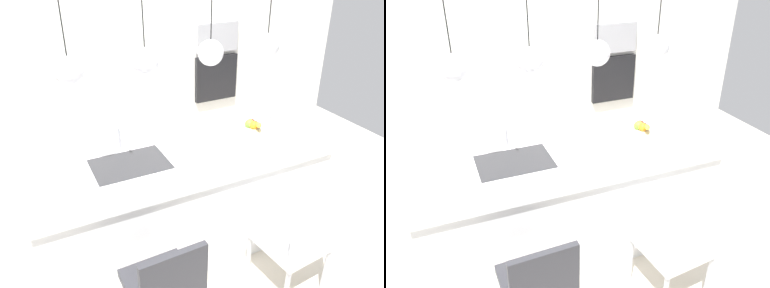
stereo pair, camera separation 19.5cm
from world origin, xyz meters
TOP-DOWN VIEW (x-y plane):
  - floor at (0.00, 0.00)m, footprint 6.60×6.60m
  - back_wall at (0.00, 1.65)m, footprint 6.00×0.10m
  - kitchen_island at (0.00, 0.00)m, footprint 2.41×0.94m
  - sink_basin at (-0.42, 0.00)m, footprint 0.56×0.40m
  - faucet at (-0.42, 0.21)m, footprint 0.02×0.17m
  - fruit_bowl at (0.69, 0.01)m, footprint 0.29×0.29m
  - microwave at (1.21, 1.58)m, footprint 0.54×0.08m
  - oven at (1.21, 1.58)m, footprint 0.56×0.08m
  - chair_near at (-0.50, -0.86)m, footprint 0.43×0.45m
  - chair_middle at (0.51, -0.86)m, footprint 0.50×0.51m
  - pendant_light_left at (-0.75, 0.00)m, footprint 0.19×0.19m
  - pendant_light_center_left at (-0.25, 0.00)m, footprint 0.19×0.19m
  - pendant_light_center_right at (0.25, 0.00)m, footprint 0.19×0.19m
  - pendant_light_right at (0.75, 0.00)m, footprint 0.19×0.19m

SIDE VIEW (x-z plane):
  - floor at x=0.00m, z-range 0.00..0.00m
  - kitchen_island at x=0.00m, z-range 0.00..0.88m
  - chair_middle at x=0.51m, z-range 0.05..0.92m
  - chair_near at x=-0.50m, z-range 0.06..0.94m
  - oven at x=1.21m, z-range 0.58..1.14m
  - sink_basin at x=-0.42m, z-range 0.87..0.88m
  - fruit_bowl at x=0.69m, z-range 0.85..1.01m
  - faucet at x=-0.42m, z-range 0.91..1.13m
  - back_wall at x=0.00m, z-range 0.00..2.60m
  - microwave at x=1.21m, z-range 1.19..1.53m
  - pendant_light_left at x=-0.75m, z-range 1.25..2.04m
  - pendant_light_center_left at x=-0.25m, z-range 1.25..2.04m
  - pendant_light_center_right at x=0.25m, z-range 1.25..2.04m
  - pendant_light_right at x=0.75m, z-range 1.25..2.04m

